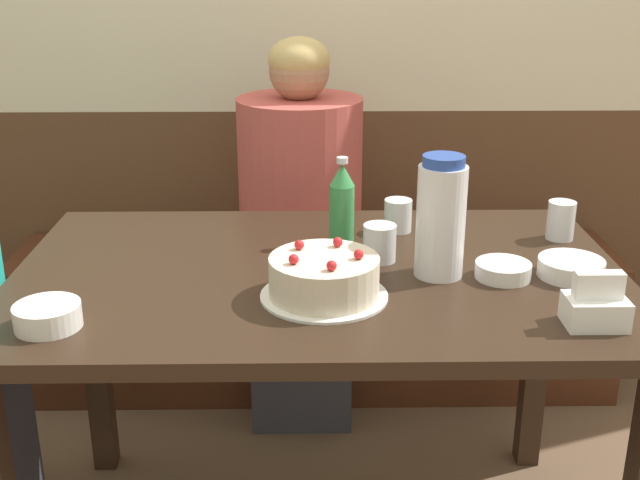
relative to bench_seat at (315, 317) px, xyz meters
name	(u,v)px	position (x,y,z in m)	size (l,w,h in m)	color
bench_seat	(315,317)	(0.00, 0.00, 0.00)	(1.94, 0.38, 0.47)	#472314
dining_table	(319,311)	(0.00, -0.83, 0.41)	(1.31, 0.82, 0.75)	black
birthday_cake	(324,278)	(0.01, -0.97, 0.55)	(0.25, 0.25, 0.10)	white
water_pitcher	(441,218)	(0.25, -0.86, 0.64)	(0.10, 0.10, 0.26)	white
soju_bottle	(342,202)	(0.06, -0.65, 0.61)	(0.06, 0.06, 0.20)	#388E4C
napkin_holder	(596,306)	(0.50, -1.10, 0.55)	(0.11, 0.08, 0.11)	white
bowl_soup_white	(503,270)	(0.38, -0.88, 0.53)	(0.12, 0.12, 0.03)	white
bowl_rice_small	(571,268)	(0.53, -0.87, 0.53)	(0.14, 0.14, 0.04)	white
bowl_side_dish	(48,316)	(-0.50, -1.10, 0.53)	(0.12, 0.12, 0.04)	white
glass_water_tall	(380,243)	(0.13, -0.78, 0.55)	(0.07, 0.07, 0.08)	silver
glass_tumbler_short	(398,215)	(0.20, -0.58, 0.55)	(0.07, 0.07, 0.08)	silver
glass_shot_small	(561,220)	(0.57, -0.64, 0.56)	(0.06, 0.06, 0.09)	silver
person_teal_shirt	(301,240)	(-0.04, -0.16, 0.33)	(0.36, 0.36, 1.17)	#33333D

